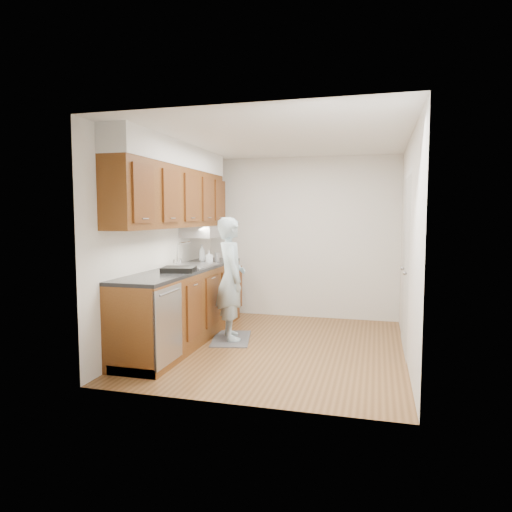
{
  "coord_description": "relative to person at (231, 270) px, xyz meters",
  "views": [
    {
      "loc": [
        1.15,
        -5.32,
        1.61
      ],
      "look_at": [
        -0.33,
        0.25,
        1.09
      ],
      "focal_mm": 32.0,
      "sensor_mm": 36.0,
      "label": 1
    }
  ],
  "objects": [
    {
      "name": "closet_door",
      "position": [
        2.13,
        0.11,
        0.12
      ],
      "size": [
        0.02,
        1.22,
        2.05
      ],
      "primitive_type": "cube",
      "color": "silver",
      "rests_on": "wall_right"
    },
    {
      "name": "wall_back",
      "position": [
        0.64,
        1.56,
        0.35
      ],
      "size": [
        3.0,
        0.02,
        2.5
      ],
      "primitive_type": "cube",
      "color": "silver",
      "rests_on": "floor"
    },
    {
      "name": "soap_bottle_b",
      "position": [
        -0.48,
        0.49,
        0.12
      ],
      "size": [
        0.11,
        0.11,
        0.17
      ],
      "primitive_type": "imported",
      "rotation": [
        0.0,
        0.0,
        -0.66
      ],
      "color": "white",
      "rests_on": "counter"
    },
    {
      "name": "steel_can",
      "position": [
        -0.41,
        0.63,
        0.1
      ],
      "size": [
        0.08,
        0.08,
        0.13
      ],
      "primitive_type": "cylinder",
      "rotation": [
        0.0,
        0.0,
        -0.08
      ],
      "color": "#A5A5AA",
      "rests_on": "counter"
    },
    {
      "name": "counter",
      "position": [
        -0.55,
        -0.19,
        -0.41
      ],
      "size": [
        0.64,
        2.8,
        1.3
      ],
      "color": "brown",
      "rests_on": "floor"
    },
    {
      "name": "soap_bottle_a",
      "position": [
        -0.64,
        0.63,
        0.16
      ],
      "size": [
        0.09,
        0.09,
        0.24
      ],
      "primitive_type": "imported",
      "rotation": [
        0.0,
        0.0,
        -0.0
      ],
      "color": "white",
      "rests_on": "counter"
    },
    {
      "name": "ceiling",
      "position": [
        0.64,
        -0.19,
        1.6
      ],
      "size": [
        3.5,
        3.5,
        0.0
      ],
      "primitive_type": "plane",
      "rotation": [
        3.14,
        0.0,
        0.0
      ],
      "color": "white",
      "rests_on": "wall_left"
    },
    {
      "name": "floor_mat",
      "position": [
        0.0,
        0.0,
        -0.89
      ],
      "size": [
        0.62,
        0.87,
        0.01
      ],
      "primitive_type": "cube",
      "rotation": [
        0.0,
        0.0,
        0.21
      ],
      "color": "slate",
      "rests_on": "floor"
    },
    {
      "name": "floor",
      "position": [
        0.64,
        -0.19,
        -0.9
      ],
      "size": [
        3.5,
        3.5,
        0.0
      ],
      "primitive_type": "plane",
      "color": "brown",
      "rests_on": "ground"
    },
    {
      "name": "wall_right",
      "position": [
        2.14,
        -0.19,
        0.35
      ],
      "size": [
        0.02,
        3.5,
        2.5
      ],
      "primitive_type": "cube",
      "color": "silver",
      "rests_on": "floor"
    },
    {
      "name": "person",
      "position": [
        0.0,
        0.0,
        0.0
      ],
      "size": [
        0.66,
        0.75,
        1.77
      ],
      "primitive_type": "imported",
      "rotation": [
        0.0,
        0.0,
        2.06
      ],
      "color": "#A6BFCA",
      "rests_on": "floor_mat"
    },
    {
      "name": "dish_rack",
      "position": [
        -0.45,
        -0.61,
        0.07
      ],
      "size": [
        0.43,
        0.38,
        0.06
      ],
      "primitive_type": "cube",
      "rotation": [
        0.0,
        0.0,
        0.2
      ],
      "color": "black",
      "rests_on": "counter"
    },
    {
      "name": "upper_cabinets",
      "position": [
        -0.69,
        -0.14,
        1.05
      ],
      "size": [
        0.47,
        2.8,
        1.21
      ],
      "color": "brown",
      "rests_on": "wall_left"
    },
    {
      "name": "wall_left",
      "position": [
        -0.86,
        -0.19,
        0.35
      ],
      "size": [
        0.02,
        3.5,
        2.5
      ],
      "primitive_type": "cube",
      "color": "silver",
      "rests_on": "floor"
    }
  ]
}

